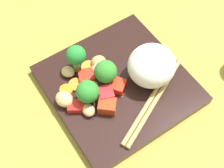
{
  "coord_description": "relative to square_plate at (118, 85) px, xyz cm",
  "views": [
    {
      "loc": [
        19.02,
        24.34,
        52.79
      ],
      "look_at": [
        1.94,
        0.61,
        3.84
      ],
      "focal_mm": 49.72,
      "sensor_mm": 36.0,
      "label": 1
    }
  ],
  "objects": [
    {
      "name": "chicken_piece_4",
      "position": [
        0.79,
        -5.55,
        1.93
      ],
      "size": [
        3.22,
        2.89,
        2.01
      ],
      "primitive_type": "ellipsoid",
      "rotation": [
        0.0,
        0.0,
        3.09
      ],
      "color": "tan",
      "rests_on": "square_plate"
    },
    {
      "name": "carrot_slice_3",
      "position": [
        7.01,
        -4.13,
        1.19
      ],
      "size": [
        2.99,
        2.99,
        0.54
      ],
      "primitive_type": "cylinder",
      "rotation": [
        0.0,
        0.0,
        4.63
      ],
      "color": "orange",
      "rests_on": "square_plate"
    },
    {
      "name": "chopstick_pair",
      "position": [
        -3.0,
        6.95,
        1.35
      ],
      "size": [
        20.35,
        10.05,
        0.86
      ],
      "rotation": [
        0.0,
        0.0,
        3.55
      ],
      "color": "tan",
      "rests_on": "square_plate"
    },
    {
      "name": "pepper_chunk_2",
      "position": [
        0.91,
        0.87,
        1.71
      ],
      "size": [
        3.99,
        3.98,
        1.58
      ],
      "primitive_type": "cube",
      "rotation": [
        0.0,
        0.0,
        5.31
      ],
      "color": "red",
      "rests_on": "square_plate"
    },
    {
      "name": "carrot_slice_2",
      "position": [
        2.89,
        -5.94,
        1.28
      ],
      "size": [
        2.92,
        2.92,
        0.73
      ],
      "primitive_type": "cylinder",
      "rotation": [
        0.0,
        0.0,
        3.14
      ],
      "color": "orange",
      "rests_on": "square_plate"
    },
    {
      "name": "broccoli_floret_0",
      "position": [
        1.88,
        -1.43,
        4.38
      ],
      "size": [
        4.25,
        4.25,
        5.76
      ],
      "color": "#70A949",
      "rests_on": "square_plate"
    },
    {
      "name": "broccoli_floret_2",
      "position": [
        6.83,
        -0.07,
        4.14
      ],
      "size": [
        4.15,
        4.15,
        5.47
      ],
      "color": "#639B43",
      "rests_on": "square_plate"
    },
    {
      "name": "pepper_chunk_1",
      "position": [
        3.81,
        1.36,
        2.07
      ],
      "size": [
        3.42,
        3.53,
        2.29
      ],
      "primitive_type": "cube",
      "rotation": [
        0.0,
        0.0,
        5.93
      ],
      "color": "red",
      "rests_on": "square_plate"
    },
    {
      "name": "chicken_piece_2",
      "position": [
        8.14,
        1.99,
        1.75
      ],
      "size": [
        2.57,
        2.97,
        1.67
      ],
      "primitive_type": "ellipsoid",
      "rotation": [
        0.0,
        0.0,
        1.44
      ],
      "color": "tan",
      "rests_on": "square_plate"
    },
    {
      "name": "chicken_piece_1",
      "position": [
        10.58,
        -2.2,
        2.21
      ],
      "size": [
        3.82,
        4.2,
        2.57
      ],
      "primitive_type": "ellipsoid",
      "rotation": [
        0.0,
        0.0,
        5.0
      ],
      "color": "tan",
      "rests_on": "square_plate"
    },
    {
      "name": "rice_mound",
      "position": [
        -5.72,
        2.48,
        4.58
      ],
      "size": [
        10.2,
        9.95,
        7.32
      ],
      "primitive_type": "ellipsoid",
      "rotation": [
        0.0,
        0.0,
        4.85
      ],
      "color": "white",
      "rests_on": "square_plate"
    },
    {
      "name": "chicken_piece_3",
      "position": [
        2.01,
        -3.85,
        2.01
      ],
      "size": [
        3.48,
        3.76,
        2.17
      ],
      "primitive_type": "ellipsoid",
      "rotation": [
        0.0,
        0.0,
        2.14
      ],
      "color": "tan",
      "rests_on": "square_plate"
    },
    {
      "name": "square_plate",
      "position": [
        0.0,
        0.0,
        0.0
      ],
      "size": [
        26.37,
        26.37,
        1.84
      ],
      "primitive_type": "cube",
      "rotation": [
        0.0,
        0.0,
        -0.04
      ],
      "color": "black",
      "rests_on": "ground_plane"
    },
    {
      "name": "pepper_chunk_4",
      "position": [
        9.43,
        -0.21,
        1.58
      ],
      "size": [
        3.93,
        3.69,
        1.33
      ],
      "primitive_type": "cube",
      "rotation": [
        0.0,
        0.0,
        2.55
      ],
      "color": "red",
      "rests_on": "square_plate"
    },
    {
      "name": "pepper_chunk_3",
      "position": [
        4.42,
        -4.38,
        1.58
      ],
      "size": [
        3.72,
        3.6,
        1.32
      ],
      "primitive_type": "cube",
      "rotation": [
        0.0,
        0.0,
        2.77
      ],
      "color": "red",
      "rests_on": "square_plate"
    },
    {
      "name": "ground_plane",
      "position": [
        0.0,
        0.0,
        -1.92
      ],
      "size": [
        110.0,
        110.0,
        2.0
      ],
      "primitive_type": "cube",
      "color": "olive"
    },
    {
      "name": "broccoli_floret_1",
      "position": [
        4.52,
        -7.3,
        4.92
      ],
      "size": [
        3.79,
        3.79,
        6.18
      ],
      "color": "#71A04A",
      "rests_on": "square_plate"
    },
    {
      "name": "carrot_slice_1",
      "position": [
        9.11,
        -4.2,
        1.19
      ],
      "size": [
        3.46,
        3.46,
        0.53
      ],
      "primitive_type": "cylinder",
      "rotation": [
        0.0,
        0.0,
        1.03
      ],
      "color": "orange",
      "rests_on": "square_plate"
    },
    {
      "name": "carrot_slice_0",
      "position": [
        5.12,
        -1.97,
        1.19
      ],
      "size": [
        4.25,
        4.25,
        0.55
      ],
      "primitive_type": "cylinder",
      "rotation": [
        0.0,
        0.0,
        0.65
      ],
      "color": "orange",
      "rests_on": "square_plate"
    },
    {
      "name": "chicken_piece_0",
      "position": [
        6.8,
        -7.2,
        1.69
      ],
      "size": [
        3.29,
        3.46,
        1.54
      ],
      "primitive_type": "ellipsoid",
      "rotation": [
        0.0,
        0.0,
        5.12
      ],
      "color": "tan",
      "rests_on": "square_plate"
    },
    {
      "name": "pepper_chunk_0",
      "position": [
        5.01,
        3.37,
        1.98
      ],
      "size": [
        4.1,
        4.07,
        2.12
      ],
      "primitive_type": "cube",
      "rotation": [
        0.0,
        0.0,
        2.39
      ],
      "color": "red",
      "rests_on": "square_plate"
    }
  ]
}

